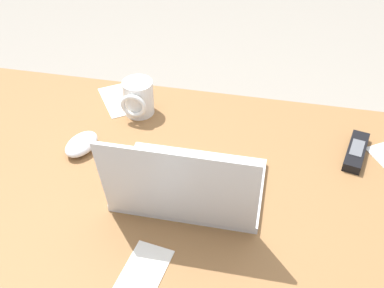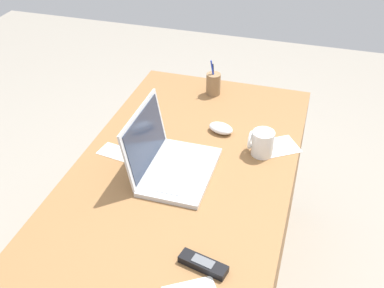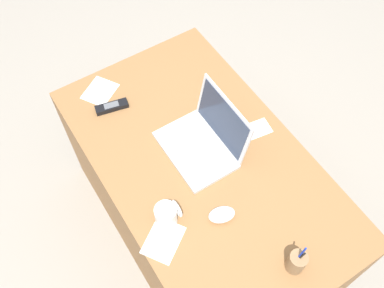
# 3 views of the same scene
# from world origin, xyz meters

# --- Properties ---
(ground_plane) EXTENTS (6.00, 6.00, 0.00)m
(ground_plane) POSITION_xyz_m (0.00, 0.00, 0.00)
(ground_plane) COLOR gray
(desk) EXTENTS (1.39, 0.81, 0.73)m
(desk) POSITION_xyz_m (0.00, 0.00, 0.37)
(desk) COLOR olive
(desk) RESTS_ON ground
(laptop) EXTENTS (0.34, 0.28, 0.24)m
(laptop) POSITION_xyz_m (-0.06, 0.04, 0.78)
(laptop) COLOR silver
(laptop) RESTS_ON desk
(computer_mouse) EXTENTS (0.10, 0.12, 0.04)m
(computer_mouse) POSITION_xyz_m (0.25, -0.08, 0.75)
(computer_mouse) COLOR white
(computer_mouse) RESTS_ON desk
(coffee_mug_white) EXTENTS (0.09, 0.10, 0.10)m
(coffee_mug_white) POSITION_xyz_m (0.14, -0.26, 0.78)
(coffee_mug_white) COLOR white
(coffee_mug_white) RESTS_ON desk
(cordless_phone) EXTENTS (0.08, 0.15, 0.03)m
(cordless_phone) POSITION_xyz_m (-0.46, -0.20, 0.74)
(cordless_phone) COLOR black
(cordless_phone) RESTS_ON desk
(pen_holder) EXTENTS (0.07, 0.07, 0.17)m
(pen_holder) POSITION_xyz_m (0.55, 0.04, 0.78)
(pen_holder) COLOR olive
(pen_holder) RESTS_ON desk
(paper_note_near_laptop) EXTENTS (0.19, 0.19, 0.00)m
(paper_note_near_laptop) POSITION_xyz_m (-0.58, -0.20, 0.73)
(paper_note_near_laptop) COLOR white
(paper_note_near_laptop) RESTS_ON desk
(paper_note_left) EXTENTS (0.11, 0.17, 0.00)m
(paper_note_left) POSITION_xyz_m (-0.01, 0.27, 0.73)
(paper_note_left) COLOR white
(paper_note_left) RESTS_ON desk
(paper_note_right) EXTENTS (0.19, 0.20, 0.00)m
(paper_note_right) POSITION_xyz_m (0.21, -0.32, 0.73)
(paper_note_right) COLOR white
(paper_note_right) RESTS_ON desk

